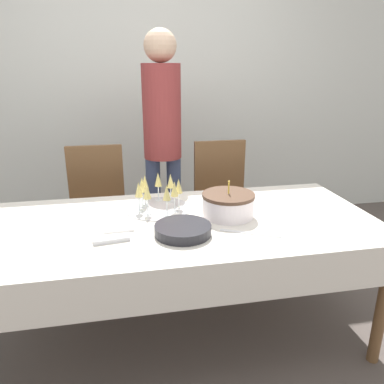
{
  "coord_description": "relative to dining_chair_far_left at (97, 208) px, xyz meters",
  "views": [
    {
      "loc": [
        -0.28,
        -1.81,
        1.5
      ],
      "look_at": [
        0.09,
        0.11,
        0.84
      ],
      "focal_mm": 35.0,
      "sensor_mm": 36.0,
      "label": 1
    }
  ],
  "objects": [
    {
      "name": "wall_back",
      "position": [
        0.47,
        1.01,
        0.82
      ],
      "size": [
        8.0,
        0.05,
        2.7
      ],
      "color": "silver",
      "rests_on": "ground_plane"
    },
    {
      "name": "dining_chair_far_right",
      "position": [
        0.94,
        0.0,
        0.0
      ],
      "size": [
        0.42,
        0.42,
        0.97
      ],
      "color": "brown",
      "rests_on": "ground_plane"
    },
    {
      "name": "cake_knife",
      "position": [
        0.79,
        -1.02,
        0.19
      ],
      "size": [
        0.27,
        0.15,
        0.0
      ],
      "color": "silver",
      "rests_on": "dining_table"
    },
    {
      "name": "dining_chair_far_left",
      "position": [
        0.0,
        0.0,
        0.0
      ],
      "size": [
        0.43,
        0.43,
        0.97
      ],
      "color": "brown",
      "rests_on": "ground_plane"
    },
    {
      "name": "fork_pile",
      "position": [
        0.12,
        -0.97,
        0.2
      ],
      "size": [
        0.18,
        0.08,
        0.02
      ],
      "color": "silver",
      "rests_on": "dining_table"
    },
    {
      "name": "dining_table",
      "position": [
        0.47,
        -0.8,
        0.09
      ],
      "size": [
        2.12,
        0.96,
        0.72
      ],
      "color": "silver",
      "rests_on": "ground_plane"
    },
    {
      "name": "birthday_cake",
      "position": [
        0.75,
        -0.78,
        0.25
      ],
      "size": [
        0.29,
        0.29,
        0.2
      ],
      "color": "white",
      "rests_on": "dining_table"
    },
    {
      "name": "person_standing",
      "position": [
        0.5,
        0.14,
        0.54
      ],
      "size": [
        0.28,
        0.28,
        1.76
      ],
      "color": "#3F4C72",
      "rests_on": "ground_plane"
    },
    {
      "name": "plate_stack_main",
      "position": [
        0.46,
        -0.97,
        0.21
      ],
      "size": [
        0.28,
        0.28,
        0.05
      ],
      "color": "black",
      "rests_on": "dining_table"
    },
    {
      "name": "champagne_tray",
      "position": [
        0.38,
        -0.59,
        0.27
      ],
      "size": [
        0.38,
        0.38,
        0.18
      ],
      "color": "silver",
      "rests_on": "dining_table"
    },
    {
      "name": "ground_plane",
      "position": [
        0.47,
        -0.8,
        -0.53
      ],
      "size": [
        12.0,
        12.0,
        0.0
      ],
      "primitive_type": "plane",
      "color": "#564C47"
    },
    {
      "name": "napkin_pile",
      "position": [
        0.16,
        -0.81,
        0.2
      ],
      "size": [
        0.15,
        0.15,
        0.01
      ],
      "color": "white",
      "rests_on": "dining_table"
    }
  ]
}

